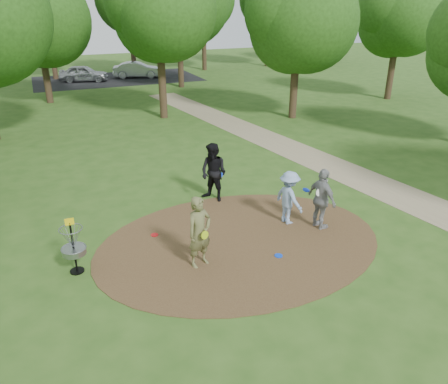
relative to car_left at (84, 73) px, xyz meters
name	(u,v)px	position (x,y,z in m)	size (l,w,h in m)	color
ground	(240,242)	(0.84, -29.67, -0.68)	(100.00, 100.00, 0.00)	#2D5119
dirt_clearing	(240,242)	(0.84, -29.67, -0.67)	(8.40, 8.40, 0.02)	#47301C
footpath	(372,183)	(7.34, -27.67, -0.67)	(2.00, 40.00, 0.01)	#8C7A5B
parking_lot	(117,79)	(2.84, 0.33, -0.68)	(14.00, 8.00, 0.01)	black
player_observer_with_disc	(200,232)	(-0.63, -30.31, 0.29)	(0.82, 0.67, 1.95)	brown
player_throwing_with_disc	(289,198)	(2.72, -29.14, 0.17)	(1.19, 1.20, 1.71)	#8BA6D0
player_walking_with_disc	(214,173)	(1.22, -26.66, 0.34)	(1.19, 1.25, 2.04)	black
player_waiting_with_disc	(322,199)	(3.44, -29.82, 0.28)	(0.60, 1.17, 1.91)	gray
disc_ground_blue	(279,256)	(1.47, -30.78, -0.65)	(0.22, 0.22, 0.02)	blue
disc_ground_red	(155,235)	(-1.35, -28.32, -0.65)	(0.22, 0.22, 0.02)	red
car_left	(84,73)	(0.00, 0.00, 0.00)	(1.60, 3.99, 1.36)	#A1A5A9
car_right	(137,70)	(4.62, 0.17, 0.01)	(1.47, 4.21, 1.39)	#A7ABAF
disc_golf_basket	(73,242)	(-3.66, -29.37, 0.20)	(0.63, 0.63, 1.54)	black
tree_ring	(183,26)	(2.66, -19.51, 4.64)	(36.66, 45.67, 9.76)	#332316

